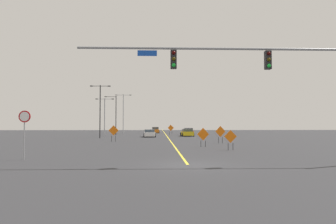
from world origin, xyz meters
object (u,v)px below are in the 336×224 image
Objects in this scene: stop_sign at (24,125)px; construction_sign_left_shoulder at (171,128)px; car_white_passing at (150,133)px; car_orange_distant at (155,130)px; street_lamp_near_right at (100,107)px; construction_sign_right_lane at (114,131)px; street_lamp_far_left at (123,111)px; street_lamp_far_right at (115,113)px; traffic_signal_assembly at (265,69)px; construction_sign_left_lane at (220,132)px; car_yellow_near at (187,133)px; construction_sign_right_shoulder at (230,138)px; car_red_far at (188,131)px; street_lamp_near_left at (105,113)px; construction_sign_median_near at (203,135)px.

stop_sign is 1.50× the size of construction_sign_left_shoulder.
car_white_passing is 22.84m from car_orange_distant.
street_lamp_near_right reaches higher than construction_sign_right_lane.
street_lamp_far_left is 1.14× the size of street_lamp_far_right.
street_lamp_far_left reaches higher than traffic_signal_assembly.
car_yellow_near is (-1.97, 20.55, -0.64)m from construction_sign_left_lane.
street_lamp_far_left reaches higher than car_white_passing.
construction_sign_right_lane is at bearing -97.95° from car_orange_distant.
construction_sign_left_lane is at bearing -38.69° from street_lamp_near_right.
construction_sign_right_shoulder reaches higher than car_red_far.
construction_sign_right_lane is (2.35, -31.58, -4.05)m from street_lamp_far_left.
car_orange_distant reaches higher than car_red_far.
stop_sign is at bearing -155.89° from construction_sign_right_shoulder.
street_lamp_far_left is at bearing 83.74° from street_lamp_near_left.
traffic_signal_assembly is at bearing -83.47° from car_orange_distant.
street_lamp_near_left reaches higher than construction_sign_left_lane.
car_red_far is (12.21, 25.18, -0.66)m from construction_sign_right_lane.
street_lamp_far_left is 5.20× the size of construction_sign_right_shoulder.
construction_sign_right_shoulder is at bearing -96.35° from construction_sign_left_lane.
construction_sign_left_shoulder is at bearing 67.75° from car_white_passing.
construction_sign_median_near is at bearing -72.95° from street_lamp_far_left.
street_lamp_far_left reaches higher than construction_sign_right_lane.
stop_sign reaches higher than construction_sign_right_lane.
street_lamp_near_left is 15.38m from street_lamp_far_left.
construction_sign_right_lane reaches higher than car_orange_distant.
construction_sign_left_shoulder reaches higher than car_red_far.
traffic_signal_assembly is at bearing -90.41° from car_red_far.
car_red_far is (15.02, 45.11, -1.53)m from stop_sign.
construction_sign_median_near is at bearing -75.59° from car_white_passing.
street_lamp_far_right reaches higher than car_yellow_near.
street_lamp_far_right is at bearing -122.89° from car_orange_distant.
street_lamp_near_left is at bearing 162.30° from car_white_passing.
traffic_signal_assembly is at bearing -85.78° from construction_sign_left_shoulder.
street_lamp_near_right is 4.51× the size of construction_sign_median_near.
construction_sign_left_lane is 1.08× the size of construction_sign_median_near.
car_yellow_near is (14.33, -7.12, -3.87)m from street_lamp_far_right.
construction_sign_right_shoulder is 28.04m from car_white_passing.
construction_sign_median_near is (-1.61, 13.07, -4.26)m from traffic_signal_assembly.
construction_sign_left_lane is 0.97× the size of construction_sign_left_shoulder.
construction_sign_left_shoulder reaches higher than car_yellow_near.
street_lamp_near_left reaches higher than construction_sign_right_shoulder.
construction_sign_right_shoulder is 0.44× the size of car_yellow_near.
stop_sign is 22.60m from construction_sign_left_lane.
construction_sign_left_lane is 20.65m from car_yellow_near.
construction_sign_median_near is 23.96m from car_white_passing.
car_white_passing is (-4.15, -10.14, -0.71)m from construction_sign_left_shoulder.
construction_sign_right_lane is at bearing 81.98° from stop_sign.
street_lamp_near_left is 26.72m from construction_sign_left_lane.
stop_sign reaches higher than construction_sign_left_lane.
street_lamp_far_right is 32.28m from construction_sign_left_lane.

